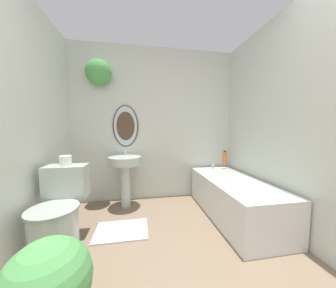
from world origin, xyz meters
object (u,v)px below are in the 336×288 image
at_px(toilet, 59,215).
at_px(bathtub, 233,197).
at_px(toilet_paper_roll, 66,161).
at_px(pedestal_sink, 125,169).
at_px(shampoo_bottle, 225,158).

bearing_deg(toilet, bathtub, 8.40).
xyz_separation_m(bathtub, toilet_paper_roll, (-1.93, -0.08, 0.55)).
bearing_deg(toilet_paper_roll, bathtub, 2.30).
height_order(toilet, bathtub, toilet).
xyz_separation_m(toilet, bathtub, (1.93, 0.29, -0.08)).
distance_m(toilet, toilet_paper_roll, 0.51).
bearing_deg(bathtub, toilet_paper_roll, -177.70).
relative_size(bathtub, toilet_paper_roll, 13.10).
bearing_deg(pedestal_sink, toilet_paper_roll, -133.02).
xyz_separation_m(pedestal_sink, bathtub, (1.39, -0.50, -0.30)).
bearing_deg(pedestal_sink, toilet, -124.50).
bearing_deg(bathtub, pedestal_sink, 160.13).
bearing_deg(shampoo_bottle, pedestal_sink, -177.10).
relative_size(pedestal_sink, toilet_paper_roll, 7.60).
bearing_deg(toilet_paper_roll, toilet, -90.00).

